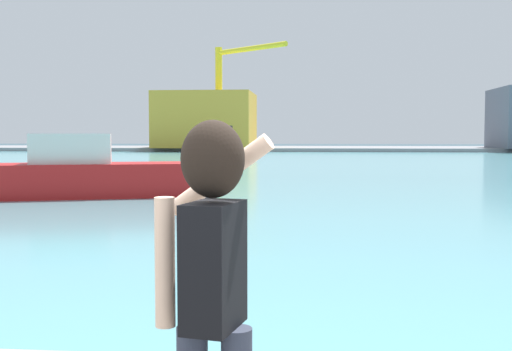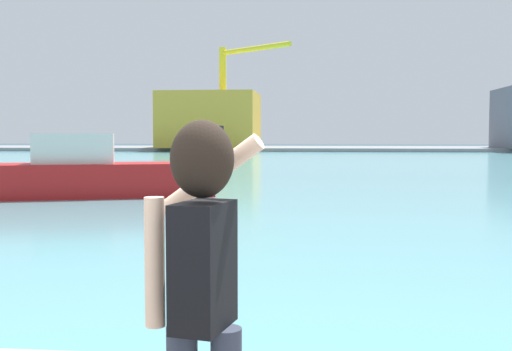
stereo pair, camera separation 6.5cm
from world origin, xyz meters
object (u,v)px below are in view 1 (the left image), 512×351
warehouse_left (206,120)px  person_photographer (212,273)px  port_crane (228,83)px  boat_moored (95,174)px

warehouse_left → person_photographer: bearing=-80.2°
warehouse_left → port_crane: port_crane is taller
person_photographer → port_crane: 87.04m
person_photographer → warehouse_left: 87.81m
boat_moored → warehouse_left: bearing=79.1°
person_photographer → port_crane: port_crane is taller
person_photographer → warehouse_left: size_ratio=0.13×
boat_moored → port_crane: size_ratio=0.58×
warehouse_left → boat_moored: bearing=-83.7°
port_crane → boat_moored: bearing=-86.4°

